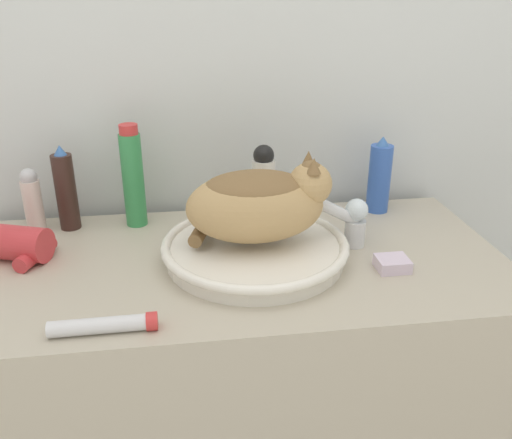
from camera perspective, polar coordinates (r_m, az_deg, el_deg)
The scene contains 13 objects.
wall_back at distance 1.31m, azimuth -4.47°, elevation 16.00°, with size 8.00×0.05×2.40m.
vanity_counter at distance 1.36m, azimuth -2.37°, elevation -20.33°, with size 1.13×0.54×0.86m.
sink_basin at distance 1.10m, azimuth -0.10°, elevation -3.09°, with size 0.38×0.38×0.04m.
cat at distance 1.06m, azimuth 0.34°, elevation 1.95°, with size 0.29×0.24×0.17m.
faucet at distance 1.15m, azimuth 9.79°, elevation 0.14°, with size 0.15×0.05×0.14m.
shampoo_bottle_tall at distance 1.25m, azimuth -12.83°, elevation 4.37°, with size 0.05×0.05×0.24m.
deodorant_stick at distance 1.31m, azimuth -22.48°, elevation 1.93°, with size 0.04×0.04×0.15m.
hairspray_can_black at distance 1.28m, azimuth -19.39°, elevation 2.90°, with size 0.05×0.05×0.20m.
lotion_bottle_white at distance 1.27m, azimuth 0.80°, elevation 3.98°, with size 0.05×0.05×0.18m.
spray_bottle_trigger at distance 1.34m, azimuth 12.87°, elevation 4.38°, with size 0.05×0.05×0.19m.
cream_tube at distance 0.92m, azimuth -15.63°, elevation -10.66°, with size 0.17×0.03×0.03m.
hair_dryer at distance 1.21m, azimuth -24.66°, elevation -2.27°, with size 0.20×0.14×0.07m.
soap_bar at distance 1.10m, azimuth 14.15°, elevation -4.54°, with size 0.06×0.06×0.02m.
Camera 1 is at (-0.09, -0.71, 1.38)m, focal length 38.00 mm.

